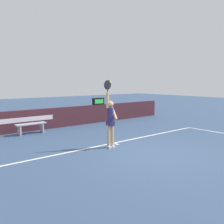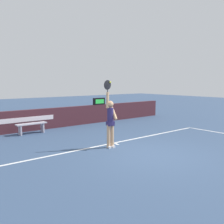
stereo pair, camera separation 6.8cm
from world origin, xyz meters
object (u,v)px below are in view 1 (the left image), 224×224
at_px(tennis_player, 110,120).
at_px(speed_display, 98,101).
at_px(courtside_bench_near, 31,126).
at_px(tennis_ball, 110,82).

bearing_deg(tennis_player, speed_display, 58.29).
bearing_deg(courtside_bench_near, speed_display, 9.12).
bearing_deg(speed_display, courtside_bench_near, -170.88).
relative_size(tennis_ball, courtside_bench_near, 0.05).
xyz_separation_m(tennis_player, tennis_ball, (-0.02, -0.02, 1.35)).
xyz_separation_m(tennis_player, courtside_bench_near, (-1.34, 4.11, -0.64)).
bearing_deg(speed_display, tennis_player, -121.71).
distance_m(speed_display, courtside_bench_near, 4.45).
bearing_deg(courtside_bench_near, tennis_player, -71.92).
relative_size(tennis_player, tennis_ball, 37.88).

